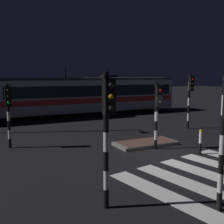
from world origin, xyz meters
The scene contains 11 objects.
ground_plane centered at (0.00, 0.00, 0.00)m, with size 120.00×120.00×0.00m, color black.
rail_near centered at (0.00, 12.89, 0.01)m, with size 80.00×0.12×0.03m, color #59595E.
rail_far centered at (0.00, 14.33, 0.01)m, with size 80.00×0.12×0.03m, color #59595E.
crosswalk_zebra centered at (0.00, -2.51, 0.01)m, with size 6.37×5.17×0.02m.
traffic_island centered at (0.33, 2.20, 0.09)m, with size 3.08×1.48×0.18m.
traffic_light_corner_far_right centered at (5.23, 4.52, 2.33)m, with size 0.36×0.42×3.53m.
traffic_light_median_centre centered at (0.34, 1.25, 2.06)m, with size 0.36×0.42×3.12m.
traffic_light_corner_far_left centered at (-5.82, 4.51, 2.04)m, with size 0.36×0.42×3.09m.
traffic_light_corner_near_left centered at (-4.30, -3.08, 2.35)m, with size 0.36×0.42×3.56m.
tram centered at (2.17, 13.61, 1.75)m, with size 15.93×2.58×4.15m.
bollard_island_edge centered at (1.55, -0.30, 0.56)m, with size 0.12×0.12×1.11m.
Camera 1 is at (-7.29, -9.31, 3.47)m, focal length 44.90 mm.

